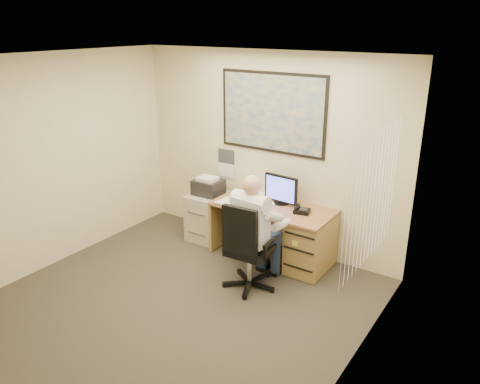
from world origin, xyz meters
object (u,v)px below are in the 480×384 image
Objects in this scene: office_chair at (247,264)px; person at (251,232)px; desk at (295,233)px; filing_cabinet at (209,212)px.

person reaches higher than office_chair.
person is (0.00, 0.08, 0.38)m from office_chair.
office_chair is at bearing -102.38° from desk.
office_chair is (-0.19, -0.85, -0.12)m from desk.
office_chair reaches higher than filing_cabinet.
desk is 1.14× the size of person.
person is (-0.18, -0.77, 0.26)m from desk.
filing_cabinet is at bearing 151.59° from person.
filing_cabinet is 1.48m from person.
filing_cabinet is 0.68× the size of person.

